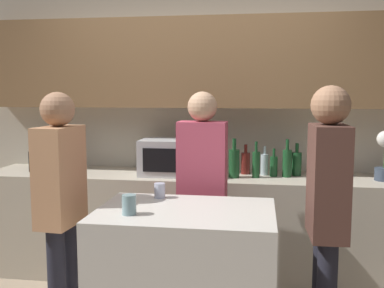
{
  "coord_description": "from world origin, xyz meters",
  "views": [
    {
      "loc": [
        0.55,
        -2.3,
        1.59
      ],
      "look_at": [
        0.13,
        0.43,
        1.26
      ],
      "focal_mm": 42.0,
      "sensor_mm": 36.0,
      "label": 1
    }
  ],
  "objects_px": {
    "bottle_0": "(234,163)",
    "person_right": "(327,206)",
    "person_center": "(61,198)",
    "bottle_5": "(287,163)",
    "cup_1": "(160,191)",
    "bottle_3": "(264,164)",
    "microwave": "(172,157)",
    "bottle_2": "(256,164)",
    "toaster": "(47,161)",
    "bottle_6": "(297,163)",
    "cup_0": "(129,205)",
    "person_left": "(202,184)",
    "bottle_4": "(274,166)",
    "bottle_1": "(246,163)"
  },
  "relations": [
    {
      "from": "person_right",
      "to": "microwave",
      "type": "bearing_deg",
      "value": 41.82
    },
    {
      "from": "bottle_0",
      "to": "person_center",
      "type": "relative_size",
      "value": 0.2
    },
    {
      "from": "cup_0",
      "to": "person_left",
      "type": "xyz_separation_m",
      "value": [
        0.31,
        0.77,
        -0.03
      ]
    },
    {
      "from": "bottle_0",
      "to": "person_right",
      "type": "height_order",
      "value": "person_right"
    },
    {
      "from": "bottle_2",
      "to": "bottle_6",
      "type": "distance_m",
      "value": 0.36
    },
    {
      "from": "toaster",
      "to": "bottle_1",
      "type": "xyz_separation_m",
      "value": [
        1.74,
        0.12,
        0.01
      ]
    },
    {
      "from": "bottle_3",
      "to": "microwave",
      "type": "bearing_deg",
      "value": -172.78
    },
    {
      "from": "toaster",
      "to": "bottle_3",
      "type": "bearing_deg",
      "value": 2.89
    },
    {
      "from": "microwave",
      "to": "toaster",
      "type": "relative_size",
      "value": 2.0
    },
    {
      "from": "person_left",
      "to": "bottle_5",
      "type": "bearing_deg",
      "value": -133.83
    },
    {
      "from": "bottle_0",
      "to": "bottle_3",
      "type": "xyz_separation_m",
      "value": [
        0.25,
        0.15,
        -0.03
      ]
    },
    {
      "from": "toaster",
      "to": "person_center",
      "type": "xyz_separation_m",
      "value": [
        0.65,
        -1.13,
        -0.04
      ]
    },
    {
      "from": "cup_1",
      "to": "bottle_6",
      "type": "bearing_deg",
      "value": 48.47
    },
    {
      "from": "cup_0",
      "to": "person_left",
      "type": "relative_size",
      "value": 0.07
    },
    {
      "from": "person_center",
      "to": "person_right",
      "type": "height_order",
      "value": "person_right"
    },
    {
      "from": "bottle_0",
      "to": "bottle_2",
      "type": "relative_size",
      "value": 1.08
    },
    {
      "from": "bottle_3",
      "to": "bottle_0",
      "type": "bearing_deg",
      "value": -148.0
    },
    {
      "from": "bottle_5",
      "to": "cup_1",
      "type": "distance_m",
      "value": 1.29
    },
    {
      "from": "cup_1",
      "to": "bottle_3",
      "type": "bearing_deg",
      "value": 57.23
    },
    {
      "from": "person_center",
      "to": "person_right",
      "type": "xyz_separation_m",
      "value": [
        1.58,
        -0.04,
        0.02
      ]
    },
    {
      "from": "person_center",
      "to": "bottle_5",
      "type": "bearing_deg",
      "value": 133.81
    },
    {
      "from": "cup_0",
      "to": "person_center",
      "type": "relative_size",
      "value": 0.07
    },
    {
      "from": "person_center",
      "to": "bottle_6",
      "type": "bearing_deg",
      "value": 133.99
    },
    {
      "from": "toaster",
      "to": "bottle_0",
      "type": "height_order",
      "value": "bottle_0"
    },
    {
      "from": "toaster",
      "to": "person_center",
      "type": "height_order",
      "value": "person_center"
    },
    {
      "from": "microwave",
      "to": "person_right",
      "type": "distance_m",
      "value": 1.61
    },
    {
      "from": "cup_0",
      "to": "cup_1",
      "type": "distance_m",
      "value": 0.41
    },
    {
      "from": "person_right",
      "to": "person_left",
      "type": "bearing_deg",
      "value": 50.93
    },
    {
      "from": "microwave",
      "to": "bottle_6",
      "type": "bearing_deg",
      "value": 6.32
    },
    {
      "from": "microwave",
      "to": "bottle_6",
      "type": "relative_size",
      "value": 1.91
    },
    {
      "from": "microwave",
      "to": "bottle_3",
      "type": "height_order",
      "value": "microwave"
    },
    {
      "from": "person_center",
      "to": "cup_0",
      "type": "bearing_deg",
      "value": 71.29
    },
    {
      "from": "bottle_0",
      "to": "bottle_4",
      "type": "bearing_deg",
      "value": 18.15
    },
    {
      "from": "person_left",
      "to": "bottle_2",
      "type": "bearing_deg",
      "value": -122.68
    },
    {
      "from": "cup_0",
      "to": "cup_1",
      "type": "height_order",
      "value": "cup_0"
    },
    {
      "from": "toaster",
      "to": "bottle_6",
      "type": "height_order",
      "value": "bottle_6"
    },
    {
      "from": "microwave",
      "to": "cup_1",
      "type": "relative_size",
      "value": 5.48
    },
    {
      "from": "bottle_6",
      "to": "person_left",
      "type": "relative_size",
      "value": 0.17
    },
    {
      "from": "bottle_0",
      "to": "person_right",
      "type": "distance_m",
      "value": 1.25
    },
    {
      "from": "toaster",
      "to": "bottle_5",
      "type": "relative_size",
      "value": 0.83
    },
    {
      "from": "person_center",
      "to": "bottle_1",
      "type": "bearing_deg",
      "value": 143.61
    },
    {
      "from": "cup_1",
      "to": "bottle_4",
      "type": "bearing_deg",
      "value": 53.07
    },
    {
      "from": "bottle_1",
      "to": "person_left",
      "type": "height_order",
      "value": "person_left"
    },
    {
      "from": "bottle_5",
      "to": "person_left",
      "type": "height_order",
      "value": "person_left"
    },
    {
      "from": "person_left",
      "to": "bottle_6",
      "type": "bearing_deg",
      "value": -134.08
    },
    {
      "from": "bottle_6",
      "to": "cup_0",
      "type": "distance_m",
      "value": 1.77
    },
    {
      "from": "bottle_0",
      "to": "cup_0",
      "type": "height_order",
      "value": "bottle_0"
    },
    {
      "from": "bottle_4",
      "to": "person_center",
      "type": "height_order",
      "value": "person_center"
    },
    {
      "from": "bottle_0",
      "to": "bottle_6",
      "type": "relative_size",
      "value": 1.18
    },
    {
      "from": "microwave",
      "to": "bottle_3",
      "type": "xyz_separation_m",
      "value": [
        0.77,
        0.1,
        -0.06
      ]
    }
  ]
}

